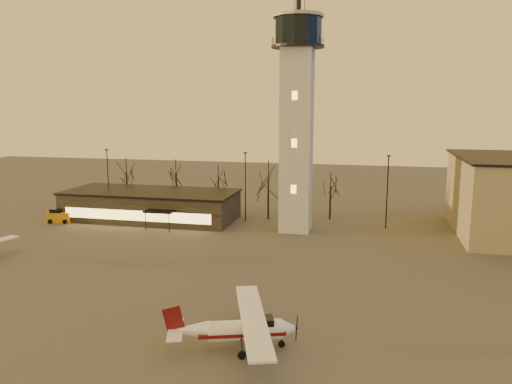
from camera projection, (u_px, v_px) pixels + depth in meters
ground at (238, 322)px, 38.95m from camera, size 220.00×220.00×0.00m
control_tower at (297, 109)px, 64.98m from camera, size 6.80×6.80×32.60m
terminal at (151, 205)px, 74.18m from camera, size 25.40×12.20×4.30m
light_poles at (301, 190)px, 67.68m from camera, size 58.50×12.25×10.14m
tree_row at (218, 175)px, 78.59m from camera, size 37.20×9.20×8.80m
cessna_front at (247, 333)px, 34.44m from camera, size 9.83×12.07×3.37m
service_cart at (60, 217)px, 72.31m from camera, size 3.52×2.55×2.07m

